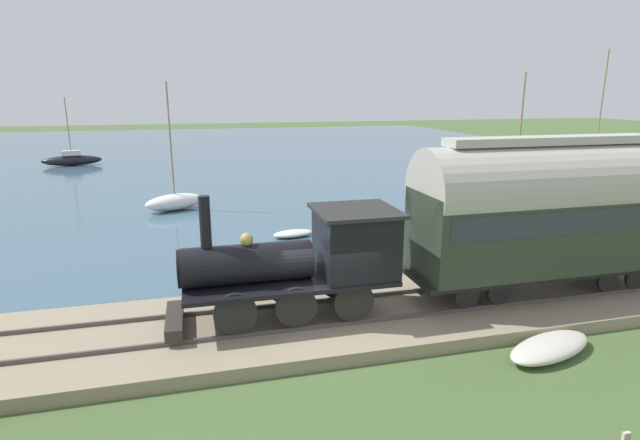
# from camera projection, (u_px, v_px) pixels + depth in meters

# --- Properties ---
(ground_plane) EXTENTS (200.00, 200.00, 0.00)m
(ground_plane) POSITION_uv_depth(u_px,v_px,m) (330.00, 337.00, 13.86)
(ground_plane) COLOR #476033
(harbor_water) EXTENTS (80.00, 80.00, 0.01)m
(harbor_water) POSITION_uv_depth(u_px,v_px,m) (225.00, 154.00, 54.55)
(harbor_water) COLOR #426075
(harbor_water) RESTS_ON ground
(rail_embankment) EXTENTS (4.72, 56.00, 0.48)m
(rail_embankment) POSITION_uv_depth(u_px,v_px,m) (324.00, 320.00, 14.46)
(rail_embankment) COLOR gray
(rail_embankment) RESTS_ON ground
(steam_locomotive) EXTENTS (2.27, 6.41, 3.54)m
(steam_locomotive) POSITION_uv_depth(u_px,v_px,m) (311.00, 256.00, 13.88)
(steam_locomotive) COLOR black
(steam_locomotive) RESTS_ON rail_embankment
(passenger_coach) EXTENTS (2.59, 8.60, 4.83)m
(passenger_coach) POSITION_uv_depth(u_px,v_px,m) (545.00, 208.00, 15.43)
(passenger_coach) COLOR black
(passenger_coach) RESTS_ON rail_embankment
(sailboat_black) EXTENTS (1.99, 5.23, 6.15)m
(sailboat_black) POSITION_uv_depth(u_px,v_px,m) (72.00, 160.00, 45.95)
(sailboat_black) COLOR black
(sailboat_black) RESTS_ON harbor_water
(sailboat_green) EXTENTS (2.77, 5.88, 8.89)m
(sailboat_green) POSITION_uv_depth(u_px,v_px,m) (589.00, 194.00, 29.59)
(sailboat_green) COLOR #236B42
(sailboat_green) RESTS_ON harbor_water
(sailboat_white) EXTENTS (2.65, 3.70, 7.15)m
(sailboat_white) POSITION_uv_depth(u_px,v_px,m) (175.00, 201.00, 28.58)
(sailboat_white) COLOR white
(sailboat_white) RESTS_ON harbor_water
(sailboat_brown) EXTENTS (2.22, 4.25, 7.42)m
(sailboat_brown) POSITION_uv_depth(u_px,v_px,m) (511.00, 227.00, 23.08)
(sailboat_brown) COLOR brown
(sailboat_brown) RESTS_ON harbor_water
(rowboat_far_out) EXTENTS (1.69, 2.22, 0.37)m
(rowboat_far_out) POSITION_uv_depth(u_px,v_px,m) (308.00, 265.00, 19.02)
(rowboat_far_out) COLOR beige
(rowboat_far_out) RESTS_ON harbor_water
(rowboat_mid_harbor) EXTENTS (1.66, 3.09, 0.35)m
(rowboat_mid_harbor) POSITION_uv_depth(u_px,v_px,m) (357.00, 229.00, 24.10)
(rowboat_mid_harbor) COLOR beige
(rowboat_mid_harbor) RESTS_ON harbor_water
(rowboat_near_shore) EXTENTS (1.17, 2.04, 0.31)m
(rowboat_near_shore) POSITION_uv_depth(u_px,v_px,m) (293.00, 233.00, 23.36)
(rowboat_near_shore) COLOR silver
(rowboat_near_shore) RESTS_ON harbor_water
(beached_dinghy) EXTENTS (1.88, 3.00, 0.44)m
(beached_dinghy) POSITION_uv_depth(u_px,v_px,m) (550.00, 347.00, 12.83)
(beached_dinghy) COLOR beige
(beached_dinghy) RESTS_ON ground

